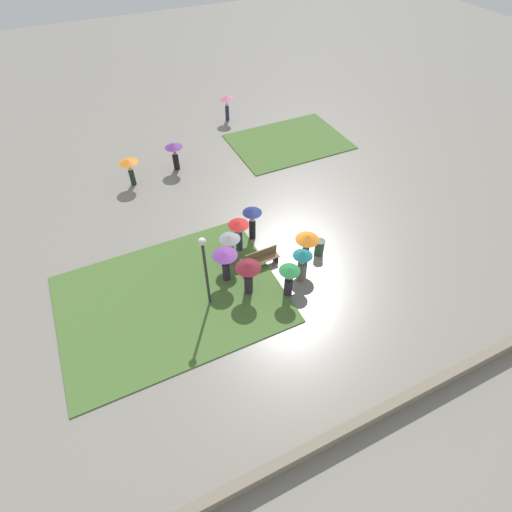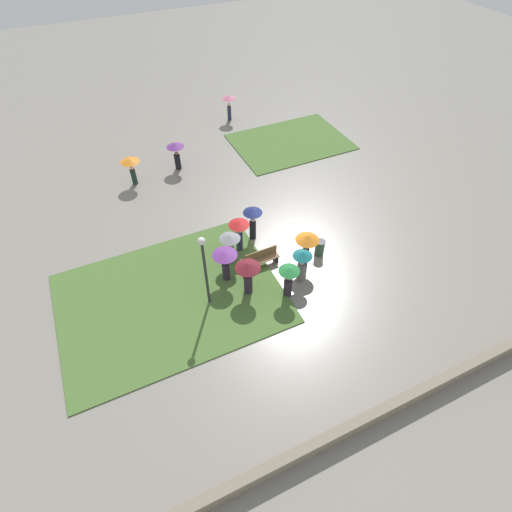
% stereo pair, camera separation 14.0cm
% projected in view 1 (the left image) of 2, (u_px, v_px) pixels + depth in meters
% --- Properties ---
extents(ground_plane, '(90.00, 90.00, 0.00)m').
position_uv_depth(ground_plane, '(277.00, 245.00, 20.83)').
color(ground_plane, gray).
extents(lawn_patch_near, '(9.90, 7.52, 0.06)m').
position_uv_depth(lawn_patch_near, '(171.00, 299.00, 18.30)').
color(lawn_patch_near, '#4C7033').
rests_on(lawn_patch_near, ground_plane).
extents(lawn_patch_far, '(7.84, 5.68, 0.06)m').
position_uv_depth(lawn_patch_far, '(289.00, 142.00, 28.15)').
color(lawn_patch_far, '#4C7033').
rests_on(lawn_patch_far, ground_plane).
extents(parapet_wall, '(45.00, 0.35, 0.76)m').
position_uv_depth(parapet_wall, '(399.00, 403.00, 14.51)').
color(parapet_wall, gray).
rests_on(parapet_wall, ground_plane).
extents(park_bench, '(1.73, 0.47, 0.90)m').
position_uv_depth(park_bench, '(262.00, 258.00, 19.52)').
color(park_bench, brown).
rests_on(park_bench, ground_plane).
extents(lamp_post, '(0.32, 0.32, 4.01)m').
position_uv_depth(lamp_post, '(205.00, 263.00, 16.32)').
color(lamp_post, '#2D2D30').
rests_on(lamp_post, ground_plane).
extents(trash_bin, '(0.50, 0.50, 0.88)m').
position_uv_depth(trash_bin, '(319.00, 247.00, 20.07)').
color(trash_bin, '#335638').
rests_on(trash_bin, ground_plane).
extents(crowd_person_purple, '(1.16, 1.16, 1.83)m').
position_uv_depth(crowd_person_purple, '(225.00, 261.00, 18.26)').
color(crowd_person_purple, '#2D2333').
rests_on(crowd_person_purple, ground_plane).
extents(crowd_person_orange, '(1.12, 1.12, 2.00)m').
position_uv_depth(crowd_person_orange, '(307.00, 242.00, 18.74)').
color(crowd_person_orange, '#282D47').
rests_on(crowd_person_orange, ground_plane).
extents(crowd_person_green, '(0.95, 0.95, 1.78)m').
position_uv_depth(crowd_person_green, '(289.00, 278.00, 17.74)').
color(crowd_person_green, '#2D2333').
rests_on(crowd_person_green, ground_plane).
extents(crowd_person_teal, '(0.91, 0.91, 1.90)m').
position_uv_depth(crowd_person_teal, '(302.00, 261.00, 18.27)').
color(crowd_person_teal, slate).
rests_on(crowd_person_teal, ground_plane).
extents(crowd_person_navy, '(0.99, 0.99, 1.96)m').
position_uv_depth(crowd_person_navy, '(252.00, 217.00, 20.24)').
color(crowd_person_navy, black).
rests_on(crowd_person_navy, ground_plane).
extents(crowd_person_maroon, '(1.15, 1.15, 1.93)m').
position_uv_depth(crowd_person_maroon, '(248.00, 272.00, 17.64)').
color(crowd_person_maroon, '#2D2333').
rests_on(crowd_person_maroon, ground_plane).
extents(crowd_person_grey, '(1.01, 1.01, 1.80)m').
position_uv_depth(crowd_person_grey, '(230.00, 244.00, 19.05)').
color(crowd_person_grey, slate).
rests_on(crowd_person_grey, ground_plane).
extents(crowd_person_red, '(1.04, 1.04, 1.88)m').
position_uv_depth(crowd_person_red, '(239.00, 230.00, 19.66)').
color(crowd_person_red, '#282D47').
rests_on(crowd_person_red, ground_plane).
extents(lone_walker_far_path, '(1.03, 1.03, 1.93)m').
position_uv_depth(lone_walker_far_path, '(227.00, 101.00, 29.40)').
color(lone_walker_far_path, '#282D47').
rests_on(lone_walker_far_path, ground_plane).
extents(lone_walker_mid_plaza, '(1.14, 1.14, 1.75)m').
position_uv_depth(lone_walker_mid_plaza, '(129.00, 165.00, 23.67)').
color(lone_walker_mid_plaza, '#1E3328').
rests_on(lone_walker_mid_plaza, ground_plane).
extents(lone_walker_near_lawn, '(1.10, 1.10, 1.82)m').
position_uv_depth(lone_walker_near_lawn, '(174.00, 151.00, 24.87)').
color(lone_walker_near_lawn, black).
rests_on(lone_walker_near_lawn, ground_plane).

